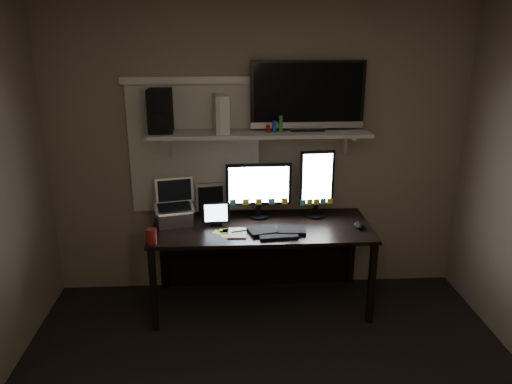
{
  "coord_description": "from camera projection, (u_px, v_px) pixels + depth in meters",
  "views": [
    {
      "loc": [
        -0.26,
        -2.39,
        2.29
      ],
      "look_at": [
        -0.05,
        1.25,
        1.08
      ],
      "focal_mm": 35.0,
      "sensor_mm": 36.0,
      "label": 1
    }
  ],
  "objects": [
    {
      "name": "game_console",
      "position": [
        221.0,
        113.0,
        4.01
      ],
      "size": [
        0.14,
        0.26,
        0.3
      ],
      "primitive_type": "cube",
      "rotation": [
        0.0,
        0.0,
        0.27
      ],
      "color": "beige",
      "rests_on": "wall_shelf"
    },
    {
      "name": "wall_shelf",
      "position": [
        260.0,
        133.0,
        4.08
      ],
      "size": [
        1.8,
        0.35,
        0.03
      ],
      "primitive_type": "cube",
      "color": "#B2B3AE",
      "rests_on": "back_wall"
    },
    {
      "name": "monitor_landscape",
      "position": [
        259.0,
        190.0,
        4.23
      ],
      "size": [
        0.56,
        0.07,
        0.49
      ],
      "primitive_type": "cube",
      "rotation": [
        0.0,
        0.0,
        0.02
      ],
      "color": "black",
      "rests_on": "desk"
    },
    {
      "name": "tv",
      "position": [
        307.0,
        96.0,
        4.05
      ],
      "size": [
        0.93,
        0.17,
        0.56
      ],
      "primitive_type": "cube",
      "rotation": [
        0.0,
        0.0,
        -0.0
      ],
      "color": "black",
      "rests_on": "wall_shelf"
    },
    {
      "name": "sticky_notes",
      "position": [
        229.0,
        232.0,
        3.99
      ],
      "size": [
        0.35,
        0.28,
        0.0
      ],
      "primitive_type": null,
      "rotation": [
        0.0,
        0.0,
        0.12
      ],
      "color": "#E0E73E",
      "rests_on": "desk"
    },
    {
      "name": "cup",
      "position": [
        152.0,
        236.0,
        3.76
      ],
      "size": [
        0.09,
        0.09,
        0.12
      ],
      "primitive_type": "cylinder",
      "rotation": [
        0.0,
        0.0,
        -0.12
      ],
      "color": "maroon",
      "rests_on": "desk"
    },
    {
      "name": "desk",
      "position": [
        260.0,
        239.0,
        4.29
      ],
      "size": [
        1.8,
        0.75,
        0.73
      ],
      "color": "black",
      "rests_on": "floor"
    },
    {
      "name": "notepad",
      "position": [
        237.0,
        233.0,
        3.95
      ],
      "size": [
        0.16,
        0.21,
        0.01
      ],
      "primitive_type": "cube",
      "rotation": [
        0.0,
        0.0,
        -0.05
      ],
      "color": "silver",
      "rests_on": "desk"
    },
    {
      "name": "bottles",
      "position": [
        275.0,
        125.0,
        4.02
      ],
      "size": [
        0.2,
        0.05,
        0.13
      ],
      "primitive_type": null,
      "rotation": [
        0.0,
        0.0,
        0.03
      ],
      "color": "#A50F0C",
      "rests_on": "wall_shelf"
    },
    {
      "name": "back_wall",
      "position": [
        259.0,
        154.0,
        4.31
      ],
      "size": [
        3.6,
        0.0,
        3.6
      ],
      "primitive_type": "plane",
      "rotation": [
        1.57,
        0.0,
        0.0
      ],
      "color": "#766455",
      "rests_on": "floor"
    },
    {
      "name": "monitor_portrait",
      "position": [
        317.0,
        184.0,
        4.23
      ],
      "size": [
        0.3,
        0.08,
        0.59
      ],
      "primitive_type": "cube",
      "rotation": [
        0.0,
        0.0,
        0.1
      ],
      "color": "black",
      "rests_on": "desk"
    },
    {
      "name": "file_sorter",
      "position": [
        210.0,
        199.0,
        4.36
      ],
      "size": [
        0.22,
        0.13,
        0.27
      ],
      "primitive_type": "cube",
      "rotation": [
        0.0,
        0.0,
        0.2
      ],
      "color": "black",
      "rests_on": "desk"
    },
    {
      "name": "tablet",
      "position": [
        216.0,
        214.0,
        4.11
      ],
      "size": [
        0.23,
        0.11,
        0.2
      ],
      "primitive_type": "cube",
      "rotation": [
        0.0,
        0.0,
        0.06
      ],
      "color": "black",
      "rests_on": "desk"
    },
    {
      "name": "keyboard",
      "position": [
        277.0,
        231.0,
        3.98
      ],
      "size": [
        0.48,
        0.22,
        0.03
      ],
      "primitive_type": "cube",
      "rotation": [
        0.0,
        0.0,
        0.09
      ],
      "color": "black",
      "rests_on": "desk"
    },
    {
      "name": "mouse",
      "position": [
        359.0,
        225.0,
        4.07
      ],
      "size": [
        0.08,
        0.12,
        0.04
      ],
      "primitive_type": "ellipsoid",
      "rotation": [
        0.0,
        0.0,
        0.01
      ],
      "color": "black",
      "rests_on": "desk"
    },
    {
      "name": "window_blinds",
      "position": [
        194.0,
        149.0,
        4.25
      ],
      "size": [
        1.1,
        0.02,
        1.1
      ],
      "primitive_type": "cube",
      "color": "silver",
      "rests_on": "back_wall"
    },
    {
      "name": "speaker",
      "position": [
        160.0,
        111.0,
        3.99
      ],
      "size": [
        0.2,
        0.24,
        0.35
      ],
      "primitive_type": "cube",
      "rotation": [
        0.0,
        0.0,
        0.03
      ],
      "color": "black",
      "rests_on": "wall_shelf"
    },
    {
      "name": "laptop",
      "position": [
        174.0,
        204.0,
        4.1
      ],
      "size": [
        0.37,
        0.32,
        0.36
      ],
      "primitive_type": "cube",
      "rotation": [
        0.0,
        0.0,
        0.22
      ],
      "color": "silver",
      "rests_on": "desk"
    }
  ]
}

